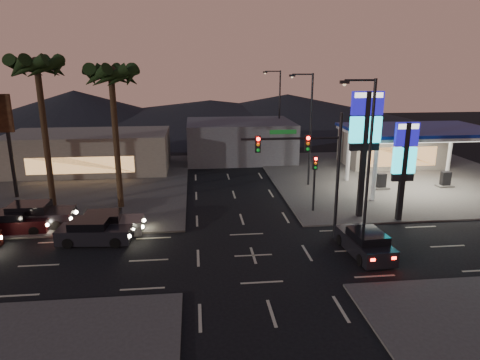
{
  "coord_description": "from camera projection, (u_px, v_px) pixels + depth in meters",
  "views": [
    {
      "loc": [
        -3.23,
        -22.63,
        10.82
      ],
      "look_at": [
        -0.16,
        5.75,
        3.0
      ],
      "focal_mm": 32.0,
      "sensor_mm": 36.0,
      "label": 1
    }
  ],
  "objects": [
    {
      "name": "hill_right",
      "position": [
        287.0,
        107.0,
        83.32
      ],
      "size": [
        50.0,
        50.0,
        5.0
      ],
      "primitive_type": "cone",
      "color": "black",
      "rests_on": "ground"
    },
    {
      "name": "gas_station",
      "position": [
        419.0,
        132.0,
        36.71
      ],
      "size": [
        12.2,
        8.2,
        5.47
      ],
      "color": "silver",
      "rests_on": "ground"
    },
    {
      "name": "convenience_store",
      "position": [
        391.0,
        147.0,
        46.36
      ],
      "size": [
        10.0,
        6.0,
        4.0
      ],
      "primitive_type": "cube",
      "color": "#726B5B",
      "rests_on": "ground"
    },
    {
      "name": "hill_left",
      "position": [
        75.0,
        107.0,
        79.03
      ],
      "size": [
        40.0,
        40.0,
        6.0
      ],
      "primitive_type": "cone",
      "color": "black",
      "rests_on": "ground"
    },
    {
      "name": "hill_center",
      "position": [
        210.0,
        111.0,
        81.89
      ],
      "size": [
        60.0,
        60.0,
        4.0
      ],
      "primitive_type": "cone",
      "color": "black",
      "rests_on": "ground"
    },
    {
      "name": "streetlight_near",
      "position": [
        366.0,
        153.0,
        25.04
      ],
      "size": [
        2.14,
        0.25,
        10.0
      ],
      "color": "black",
      "rests_on": "ground"
    },
    {
      "name": "pedestal_signal",
      "position": [
        315.0,
        174.0,
        31.38
      ],
      "size": [
        0.32,
        0.39,
        4.3
      ],
      "color": "black",
      "rests_on": "ground"
    },
    {
      "name": "car_lane_b_front",
      "position": [
        107.0,
        224.0,
        27.81
      ],
      "size": [
        4.64,
        2.02,
        1.5
      ],
      "color": "#505052",
      "rests_on": "ground"
    },
    {
      "name": "palm_a",
      "position": [
        112.0,
        83.0,
        30.57
      ],
      "size": [
        4.41,
        4.41,
        10.86
      ],
      "color": "black",
      "rests_on": "ground"
    },
    {
      "name": "car_lane_a_front",
      "position": [
        94.0,
        232.0,
        26.55
      ],
      "size": [
        4.71,
        2.24,
        1.5
      ],
      "color": "black",
      "rests_on": "ground"
    },
    {
      "name": "streetlight_far",
      "position": [
        278.0,
        107.0,
        50.93
      ],
      "size": [
        2.14,
        0.25,
        10.0
      ],
      "color": "black",
      "rests_on": "ground"
    },
    {
      "name": "corner_lot_nw",
      "position": [
        53.0,
        187.0,
        38.55
      ],
      "size": [
        24.0,
        24.0,
        0.12
      ],
      "primitive_type": "cube",
      "color": "#47443F",
      "rests_on": "ground"
    },
    {
      "name": "traffic_signal_mast",
      "position": [
        311.0,
        159.0,
        25.8
      ],
      "size": [
        6.1,
        0.39,
        8.0
      ],
      "color": "black",
      "rests_on": "ground"
    },
    {
      "name": "building_far_mid",
      "position": [
        240.0,
        140.0,
        49.44
      ],
      "size": [
        12.0,
        9.0,
        4.4
      ],
      "primitive_type": "cube",
      "color": "#4C4C51",
      "rests_on": "ground"
    },
    {
      "name": "pylon_sign_tall",
      "position": [
        365.0,
        130.0,
        29.35
      ],
      "size": [
        2.2,
        0.35,
        9.0
      ],
      "color": "black",
      "rests_on": "ground"
    },
    {
      "name": "ground",
      "position": [
        253.0,
        255.0,
        24.89
      ],
      "size": [
        140.0,
        140.0,
        0.0
      ],
      "primitive_type": "plane",
      "color": "black",
      "rests_on": "ground"
    },
    {
      "name": "suv_station",
      "position": [
        365.0,
        243.0,
        24.89
      ],
      "size": [
        2.21,
        4.61,
        1.5
      ],
      "color": "black",
      "rests_on": "ground"
    },
    {
      "name": "pylon_sign_short",
      "position": [
        404.0,
        157.0,
        29.11
      ],
      "size": [
        1.6,
        0.35,
        7.0
      ],
      "color": "black",
      "rests_on": "ground"
    },
    {
      "name": "palm_b",
      "position": [
        38.0,
        76.0,
        29.91
      ],
      "size": [
        4.41,
        4.41,
        11.46
      ],
      "color": "black",
      "rests_on": "ground"
    },
    {
      "name": "building_far_west",
      "position": [
        90.0,
        152.0,
        44.0
      ],
      "size": [
        16.0,
        8.0,
        4.0
      ],
      "primitive_type": "cube",
      "color": "#726B5B",
      "rests_on": "ground"
    },
    {
      "name": "car_lane_b_rear",
      "position": [
        15.0,
        222.0,
        28.19
      ],
      "size": [
        4.45,
        1.97,
        1.43
      ],
      "color": "black",
      "rests_on": "ground"
    },
    {
      "name": "car_lane_b_mid",
      "position": [
        34.0,
        216.0,
        29.08
      ],
      "size": [
        5.16,
        2.23,
        1.67
      ],
      "color": "black",
      "rests_on": "ground"
    },
    {
      "name": "streetlight_mid",
      "position": [
        308.0,
        123.0,
        37.51
      ],
      "size": [
        2.14,
        0.25,
        10.0
      ],
      "color": "black",
      "rests_on": "ground"
    },
    {
      "name": "corner_lot_ne",
      "position": [
        392.0,
        177.0,
        41.87
      ],
      "size": [
        24.0,
        24.0,
        0.12
      ],
      "primitive_type": "cube",
      "color": "#47443F",
      "rests_on": "ground"
    }
  ]
}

